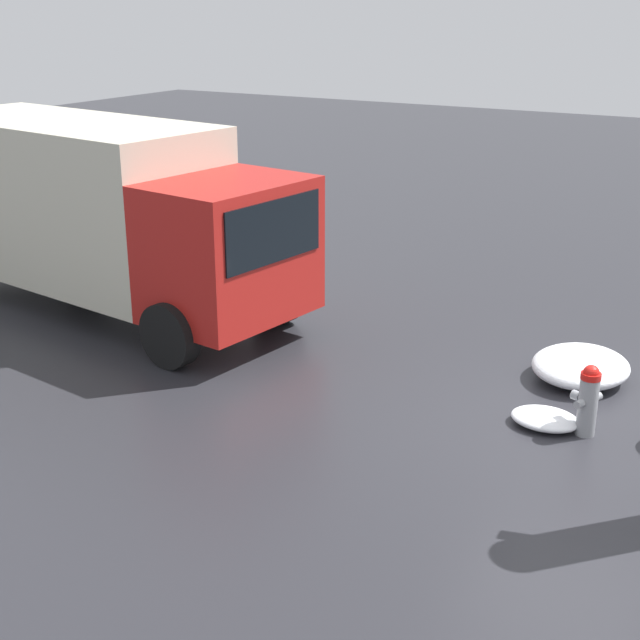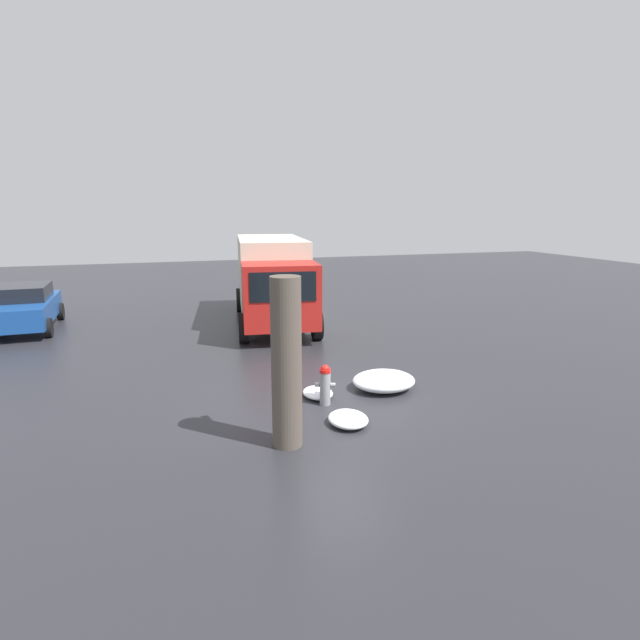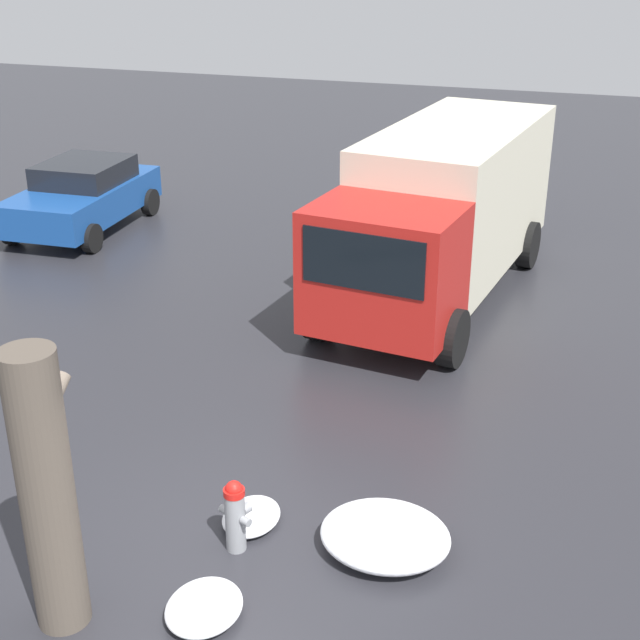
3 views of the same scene
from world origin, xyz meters
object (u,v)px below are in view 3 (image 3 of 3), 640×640
fire_hydrant (235,514)px  delivery_truck (444,208)px  parked_car (83,195)px  tree_trunk (47,493)px

fire_hydrant → delivery_truck: (7.84, -0.64, 1.15)m
delivery_truck → parked_car: size_ratio=1.79×
tree_trunk → parked_car: size_ratio=0.72×
tree_trunk → fire_hydrant: bearing=-37.9°
fire_hydrant → parked_car: size_ratio=0.21×
tree_trunk → parked_car: tree_trunk is taller
fire_hydrant → delivery_truck: 7.95m
delivery_truck → parked_car: bearing=-1.5°
fire_hydrant → delivery_truck: size_ratio=0.12×
fire_hydrant → parked_car: (9.11, 7.46, 0.32)m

